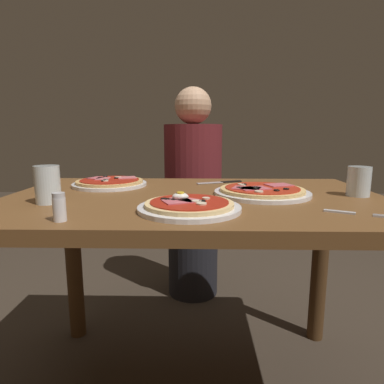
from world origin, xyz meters
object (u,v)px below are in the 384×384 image
(dining_table, at_px, (195,229))
(pizza_across_right, at_px, (262,191))
(fork, at_px, (352,213))
(diner_person, at_px, (193,200))
(knife, at_px, (223,182))
(pizza_foreground, at_px, (189,206))
(water_glass_far, at_px, (48,187))
(water_glass_near, at_px, (358,183))
(salt_shaker, at_px, (59,207))
(pizza_across_left, at_px, (110,183))

(dining_table, relative_size, pizza_across_right, 3.92)
(fork, bearing_deg, diner_person, 112.64)
(fork, height_order, knife, knife)
(pizza_foreground, bearing_deg, pizza_across_right, 43.83)
(pizza_foreground, height_order, water_glass_far, water_glass_far)
(diner_person, bearing_deg, knife, 104.78)
(pizza_across_right, distance_m, water_glass_far, 0.66)
(dining_table, xyz_separation_m, pizza_foreground, (-0.01, -0.21, 0.13))
(pizza_foreground, xyz_separation_m, water_glass_near, (0.54, 0.22, 0.03))
(pizza_foreground, height_order, pizza_across_right, pizza_foreground)
(dining_table, distance_m, pizza_across_right, 0.26)
(dining_table, bearing_deg, fork, -31.29)
(pizza_across_right, relative_size, salt_shaker, 4.68)
(salt_shaker, relative_size, diner_person, 0.06)
(knife, height_order, salt_shaker, salt_shaker)
(dining_table, height_order, water_glass_far, water_glass_far)
(pizza_across_left, bearing_deg, knife, 11.22)
(pizza_across_left, bearing_deg, pizza_foreground, -51.16)
(diner_person, bearing_deg, pizza_across_right, 107.80)
(knife, bearing_deg, pizza_across_right, -66.69)
(dining_table, distance_m, knife, 0.31)
(water_glass_near, bearing_deg, pizza_across_right, 178.38)
(pizza_foreground, relative_size, pizza_across_right, 0.87)
(pizza_across_left, distance_m, water_glass_near, 0.88)
(pizza_foreground, bearing_deg, dining_table, 86.79)
(pizza_across_right, relative_size, water_glass_far, 2.87)
(pizza_across_left, bearing_deg, fork, -30.22)
(pizza_foreground, bearing_deg, pizza_across_left, 128.84)
(knife, bearing_deg, pizza_across_left, -168.78)
(pizza_foreground, relative_size, pizza_across_left, 0.98)
(salt_shaker, bearing_deg, pizza_across_left, 92.53)
(water_glass_far, bearing_deg, fork, -7.68)
(water_glass_far, xyz_separation_m, fork, (0.82, -0.11, -0.04))
(water_glass_near, height_order, salt_shaker, water_glass_near)
(dining_table, distance_m, pizza_across_left, 0.40)
(pizza_foreground, height_order, knife, pizza_foreground)
(salt_shaker, bearing_deg, water_glass_near, 21.38)
(water_glass_near, bearing_deg, water_glass_far, -171.98)
(pizza_across_right, height_order, fork, pizza_across_right)
(water_glass_far, relative_size, salt_shaker, 1.63)
(pizza_across_left, distance_m, knife, 0.45)
(fork, bearing_deg, dining_table, 148.71)
(salt_shaker, bearing_deg, dining_table, 46.59)
(pizza_across_left, distance_m, salt_shaker, 0.51)
(pizza_foreground, xyz_separation_m, pizza_across_left, (-0.32, 0.39, -0.00))
(water_glass_far, height_order, salt_shaker, water_glass_far)
(water_glass_near, distance_m, diner_person, 0.96)
(water_glass_near, bearing_deg, pizza_across_left, 168.17)
(pizza_across_left, bearing_deg, water_glass_far, -106.51)
(knife, xyz_separation_m, diner_person, (-0.13, 0.50, -0.18))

